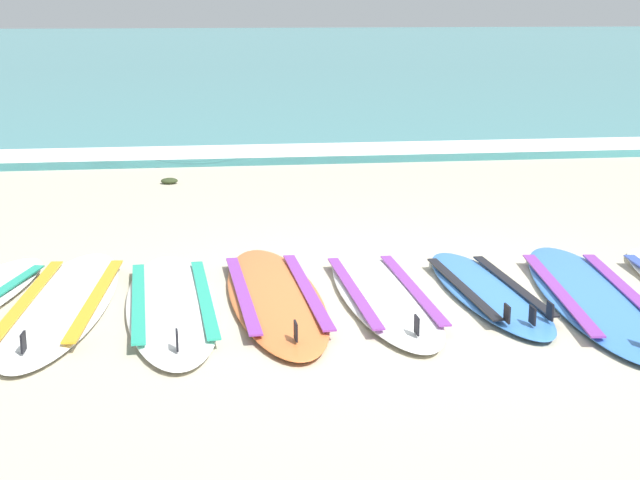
{
  "coord_description": "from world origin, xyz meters",
  "views": [
    {
      "loc": [
        -1.36,
        -6.03,
        1.97
      ],
      "look_at": [
        -0.47,
        0.59,
        0.25
      ],
      "focal_mm": 52.06,
      "sensor_mm": 36.0,
      "label": 1
    }
  ],
  "objects_px": {
    "surfboard_5": "(383,294)",
    "surfboard_6": "(487,291)",
    "surfboard_2": "(62,303)",
    "surfboard_4": "(275,296)",
    "surfboard_3": "(172,304)",
    "surfboard_7": "(592,296)"
  },
  "relations": [
    {
      "from": "surfboard_5",
      "to": "surfboard_6",
      "type": "distance_m",
      "value": 0.73
    },
    {
      "from": "surfboard_2",
      "to": "surfboard_4",
      "type": "distance_m",
      "value": 1.41
    },
    {
      "from": "surfboard_3",
      "to": "surfboard_6",
      "type": "height_order",
      "value": "same"
    },
    {
      "from": "surfboard_2",
      "to": "surfboard_4",
      "type": "xyz_separation_m",
      "value": [
        1.41,
        -0.04,
        0.0
      ]
    },
    {
      "from": "surfboard_6",
      "to": "surfboard_2",
      "type": "bearing_deg",
      "value": 177.68
    },
    {
      "from": "surfboard_2",
      "to": "surfboard_6",
      "type": "xyz_separation_m",
      "value": [
        2.87,
        -0.12,
        0.0
      ]
    },
    {
      "from": "surfboard_4",
      "to": "surfboard_7",
      "type": "height_order",
      "value": "same"
    },
    {
      "from": "surfboard_2",
      "to": "surfboard_7",
      "type": "distance_m",
      "value": 3.56
    },
    {
      "from": "surfboard_7",
      "to": "surfboard_3",
      "type": "bearing_deg",
      "value": 175.66
    },
    {
      "from": "surfboard_3",
      "to": "surfboard_4",
      "type": "bearing_deg",
      "value": 6.42
    },
    {
      "from": "surfboard_2",
      "to": "surfboard_6",
      "type": "distance_m",
      "value": 2.88
    },
    {
      "from": "surfboard_5",
      "to": "surfboard_6",
      "type": "height_order",
      "value": "same"
    },
    {
      "from": "surfboard_3",
      "to": "surfboard_5",
      "type": "height_order",
      "value": "same"
    },
    {
      "from": "surfboard_4",
      "to": "surfboard_7",
      "type": "bearing_deg",
      "value": -7.78
    },
    {
      "from": "surfboard_5",
      "to": "surfboard_2",
      "type": "bearing_deg",
      "value": 177.53
    },
    {
      "from": "surfboard_7",
      "to": "surfboard_4",
      "type": "bearing_deg",
      "value": 172.22
    },
    {
      "from": "surfboard_6",
      "to": "surfboard_5",
      "type": "bearing_deg",
      "value": 178.14
    },
    {
      "from": "surfboard_2",
      "to": "surfboard_3",
      "type": "relative_size",
      "value": 1.04
    },
    {
      "from": "surfboard_4",
      "to": "surfboard_5",
      "type": "relative_size",
      "value": 1.07
    },
    {
      "from": "surfboard_2",
      "to": "surfboard_5",
      "type": "xyz_separation_m",
      "value": [
        2.14,
        -0.09,
        0.0
      ]
    },
    {
      "from": "surfboard_2",
      "to": "surfboard_6",
      "type": "height_order",
      "value": "same"
    },
    {
      "from": "surfboard_2",
      "to": "surfboard_3",
      "type": "xyz_separation_m",
      "value": [
        0.72,
        -0.11,
        0.0
      ]
    }
  ]
}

